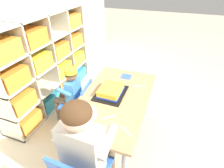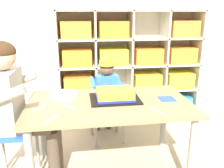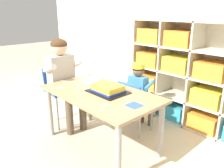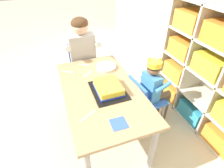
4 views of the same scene
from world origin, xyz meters
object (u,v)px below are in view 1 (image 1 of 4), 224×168
object	(u,v)px
child_with_crown	(70,90)
paper_plate_stack	(85,113)
fork_near_child_seat	(126,131)
adult_helper_seated	(86,142)
fork_beside_plate_stack	(99,133)
fork_near_cake_tray	(139,86)
fork_by_napkin	(109,117)
birthday_cake_on_tray	(111,91)
activity_table	(114,103)
classroom_chair_blue	(79,101)

from	to	relation	value
child_with_crown	paper_plate_stack	size ratio (longest dim) A/B	3.93
fork_near_child_seat	adult_helper_seated	bearing A→B (deg)	-100.58
child_with_crown	adult_helper_seated	bearing A→B (deg)	33.99
fork_beside_plate_stack	fork_near_cake_tray	world-z (taller)	same
fork_by_napkin	birthday_cake_on_tray	bearing A→B (deg)	-112.53
activity_table	fork_near_child_seat	bearing A→B (deg)	-148.70
adult_helper_seated	paper_plate_stack	bearing A→B (deg)	-58.38
birthday_cake_on_tray	activity_table	bearing A→B (deg)	-132.06
classroom_chair_blue	birthday_cake_on_tray	bearing A→B (deg)	84.50
fork_near_child_seat	classroom_chair_blue	bearing A→B (deg)	178.91
paper_plate_stack	fork_beside_plate_stack	size ratio (longest dim) A/B	1.87
activity_table	birthday_cake_on_tray	bearing A→B (deg)	47.94
fork_near_child_seat	birthday_cake_on_tray	bearing A→B (deg)	155.14
adult_helper_seated	fork_near_cake_tray	size ratio (longest dim) A/B	7.91
fork_by_napkin	fork_near_child_seat	size ratio (longest dim) A/B	0.90
child_with_crown	fork_near_child_seat	distance (m)	0.92
paper_plate_stack	fork_by_napkin	xyz separation A→B (m)	(0.05, -0.22, -0.01)
classroom_chair_blue	fork_near_child_seat	size ratio (longest dim) A/B	5.11
activity_table	fork_by_napkin	world-z (taller)	fork_by_napkin
birthday_cake_on_tray	adult_helper_seated	bearing A→B (deg)	-174.40
adult_helper_seated	child_with_crown	bearing A→B (deg)	-47.94
adult_helper_seated	fork_by_napkin	size ratio (longest dim) A/B	9.67
fork_near_child_seat	fork_near_cake_tray	size ratio (longest dim) A/B	0.91
paper_plate_stack	child_with_crown	bearing A→B (deg)	46.53
activity_table	fork_near_cake_tray	size ratio (longest dim) A/B	8.98
fork_beside_plate_stack	birthday_cake_on_tray	bearing A→B (deg)	129.15
child_with_crown	fork_near_child_seat	size ratio (longest dim) A/B	6.96
fork_near_child_seat	fork_beside_plate_stack	bearing A→B (deg)	-124.07
child_with_crown	fork_near_child_seat	world-z (taller)	child_with_crown
adult_helper_seated	fork_beside_plate_stack	size ratio (longest dim) A/B	9.21
paper_plate_stack	fork_beside_plate_stack	world-z (taller)	paper_plate_stack
child_with_crown	fork_by_napkin	world-z (taller)	child_with_crown
fork_by_napkin	paper_plate_stack	bearing A→B (deg)	-28.63
child_with_crown	fork_beside_plate_stack	xyz separation A→B (m)	(-0.53, -0.60, 0.07)
birthday_cake_on_tray	fork_near_child_seat	world-z (taller)	birthday_cake_on_tray
activity_table	fork_by_napkin	size ratio (longest dim) A/B	10.98
child_with_crown	adult_helper_seated	distance (m)	0.91
adult_helper_seated	birthday_cake_on_tray	distance (m)	0.70
adult_helper_seated	birthday_cake_on_tray	xyz separation A→B (m)	(0.70, 0.07, -0.03)
fork_by_napkin	fork_near_cake_tray	world-z (taller)	same
fork_beside_plate_stack	fork_near_cake_tray	distance (m)	0.79
adult_helper_seated	fork_near_child_seat	xyz separation A→B (m)	(0.25, -0.23, -0.06)
classroom_chair_blue	fork_beside_plate_stack	distance (m)	0.76
activity_table	adult_helper_seated	xyz separation A→B (m)	(-0.65, -0.01, 0.14)
adult_helper_seated	birthday_cake_on_tray	size ratio (longest dim) A/B	2.82
activity_table	adult_helper_seated	bearing A→B (deg)	-178.83
fork_near_child_seat	activity_table	bearing A→B (deg)	152.86
adult_helper_seated	paper_plate_stack	xyz separation A→B (m)	(0.31, 0.18, -0.05)
fork_beside_plate_stack	fork_near_cake_tray	bearing A→B (deg)	107.78
child_with_crown	fork_beside_plate_stack	bearing A→B (deg)	43.20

